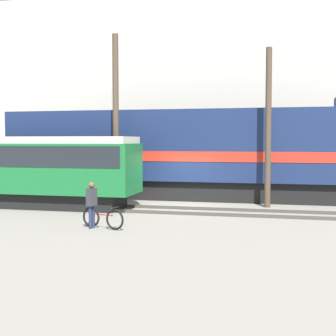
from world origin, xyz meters
The scene contains 10 objects.
ground_plane centered at (0.00, 0.00, 0.00)m, with size 120.00×120.00×0.00m, color gray.
track_near centered at (0.00, -1.50, 0.07)m, with size 60.00×1.50×0.14m.
track_far centered at (0.00, 3.12, 0.07)m, with size 60.00×1.50×0.14m.
building_backdrop centered at (0.00, 11.34, 6.27)m, with size 46.92×6.00×12.54m.
freight_locomotive centered at (0.25, 3.12, 2.40)m, with size 19.94×3.04×5.16m.
streetcar centered at (-7.20, -1.50, 1.83)m, with size 11.05×2.54×3.19m.
bicycle centered at (-1.49, -5.75, 0.36)m, with size 1.67×0.62×0.78m.
person centered at (-1.88, -5.79, 0.97)m, with size 0.31×0.41×1.61m.
utility_pole_left centered at (-3.34, 0.81, 4.06)m, with size 0.30×0.30×8.13m.
utility_pole_center centered at (3.89, 0.81, 3.59)m, with size 0.27×0.27×7.17m.
Camera 1 is at (4.33, -20.71, 3.03)m, focal length 50.00 mm.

